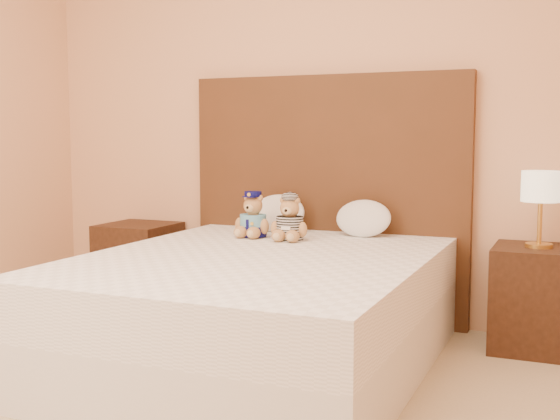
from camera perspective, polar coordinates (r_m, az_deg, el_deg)
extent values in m
cube|color=#E0A57A|center=(4.37, 4.06, 8.91)|extent=(4.00, 0.04, 2.70)
cube|color=white|center=(3.53, -1.79, -10.10)|extent=(1.60, 2.00, 0.30)
cube|color=white|center=(3.46, -1.80, -5.72)|extent=(1.60, 2.00, 0.25)
cube|color=#4B2A16|center=(4.34, 3.83, 1.00)|extent=(1.75, 0.08, 1.50)
cube|color=#3D2113|center=(4.79, -11.38, -4.38)|extent=(0.45, 0.45, 0.55)
cube|color=#3D2113|center=(3.97, 20.14, -6.79)|extent=(0.45, 0.45, 0.55)
cylinder|color=gold|center=(3.91, 20.29, -2.71)|extent=(0.14, 0.14, 0.02)
cylinder|color=gold|center=(3.90, 20.36, -0.82)|extent=(0.02, 0.02, 0.26)
cylinder|color=beige|center=(3.88, 20.46, 1.82)|extent=(0.20, 0.20, 0.16)
ellipsoid|color=white|center=(4.27, -0.19, -0.11)|extent=(0.35, 0.22, 0.25)
ellipsoid|color=white|center=(4.09, 6.79, -0.53)|extent=(0.33, 0.21, 0.23)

